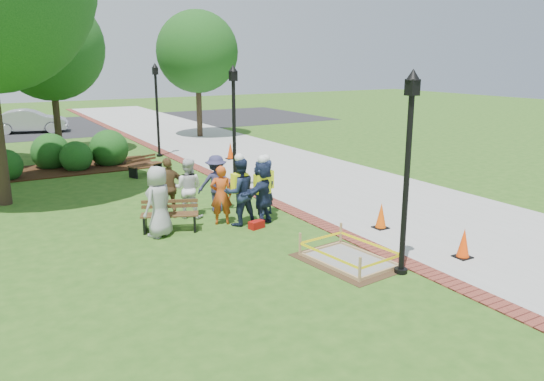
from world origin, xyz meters
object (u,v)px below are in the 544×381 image
lamp_near (408,159)px  hivis_worker_a (262,190)px  cone_front (464,244)px  hivis_worker_c (240,190)px  hivis_worker_b (266,185)px  bench_near (170,222)px  wet_concrete_pad (349,252)px

lamp_near → hivis_worker_a: lamp_near is taller
cone_front → hivis_worker_a: 5.35m
cone_front → hivis_worker_c: 5.86m
lamp_near → hivis_worker_b: (-0.36, 5.25, -1.59)m
bench_near → hivis_worker_b: (2.94, 0.07, 0.64)m
lamp_near → hivis_worker_a: size_ratio=2.21×
cone_front → lamp_near: (-1.82, 0.07, 2.13)m
lamp_near → hivis_worker_b: bearing=93.9°
wet_concrete_pad → cone_front: 2.64m
lamp_near → hivis_worker_b: 5.49m
hivis_worker_b → cone_front: bearing=-67.7°
cone_front → hivis_worker_a: size_ratio=0.37×
cone_front → hivis_worker_a: (-2.71, 4.58, 0.61)m
bench_near → hivis_worker_b: bearing=1.3°
hivis_worker_b → hivis_worker_c: bearing=-155.2°
lamp_near → hivis_worker_c: (-1.45, 4.74, -1.50)m
hivis_worker_c → wet_concrete_pad: bearing=-76.3°
hivis_worker_b → hivis_worker_c: hivis_worker_c is taller
bench_near → hivis_worker_b: size_ratio=0.87×
cone_front → hivis_worker_c: (-3.27, 4.82, 0.64)m
hivis_worker_a → hivis_worker_b: (0.52, 0.74, -0.06)m
wet_concrete_pad → hivis_worker_b: 4.23m
cone_front → hivis_worker_c: size_ratio=0.36×
wet_concrete_pad → cone_front: cone_front is taller
hivis_worker_a → hivis_worker_c: (-0.57, 0.24, 0.03)m
bench_near → hivis_worker_c: size_ratio=0.78×
hivis_worker_c → hivis_worker_a: bearing=-22.8°
wet_concrete_pad → hivis_worker_a: hivis_worker_a is taller
wet_concrete_pad → hivis_worker_b: size_ratio=1.39×
wet_concrete_pad → hivis_worker_c: hivis_worker_c is taller
bench_near → cone_front: size_ratio=2.18×
hivis_worker_a → hivis_worker_c: bearing=157.2°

